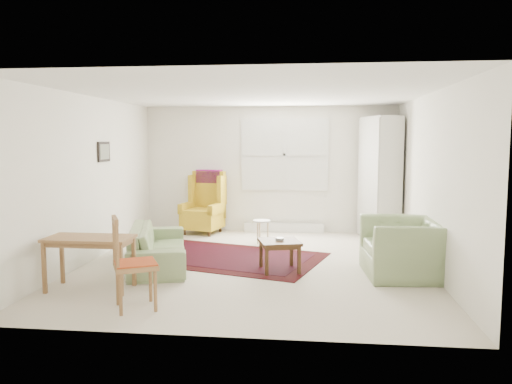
# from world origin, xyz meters

# --- Properties ---
(room) EXTENTS (5.04, 5.54, 2.51)m
(room) POSITION_xyz_m (0.02, 0.21, 1.26)
(room) COLOR beige
(room) RESTS_ON ground
(rug) EXTENTS (3.26, 2.58, 0.03)m
(rug) POSITION_xyz_m (-0.47, 0.38, 0.01)
(rug) COLOR black
(rug) RESTS_ON ground
(sofa) EXTENTS (1.28, 2.11, 0.80)m
(sofa) POSITION_xyz_m (-1.40, -0.19, 0.40)
(sofa) COLOR gray
(sofa) RESTS_ON ground
(armchair) EXTENTS (1.11, 1.25, 0.92)m
(armchair) POSITION_xyz_m (2.10, -0.38, 0.46)
(armchair) COLOR gray
(armchair) RESTS_ON ground
(wingback_chair) EXTENTS (0.87, 0.90, 1.24)m
(wingback_chair) POSITION_xyz_m (-1.29, 2.35, 0.62)
(wingback_chair) COLOR gold
(wingback_chair) RESTS_ON ground
(coffee_table) EXTENTS (0.67, 0.67, 0.44)m
(coffee_table) POSITION_xyz_m (0.40, -0.33, 0.22)
(coffee_table) COLOR #432914
(coffee_table) RESTS_ON ground
(stool) EXTENTS (0.34, 0.34, 0.42)m
(stool) POSITION_xyz_m (-0.04, 1.56, 0.21)
(stool) COLOR white
(stool) RESTS_ON ground
(cabinet) EXTENTS (0.73, 1.01, 2.27)m
(cabinet) POSITION_xyz_m (2.10, 2.22, 1.13)
(cabinet) COLOR silver
(cabinet) RESTS_ON ground
(desk) EXTENTS (1.04, 0.52, 0.66)m
(desk) POSITION_xyz_m (-1.86, -1.45, 0.33)
(desk) COLOR olive
(desk) RESTS_ON ground
(desk_chair) EXTENTS (0.60, 0.60, 1.02)m
(desk_chair) POSITION_xyz_m (-1.06, -2.06, 0.51)
(desk_chair) COLOR olive
(desk_chair) RESTS_ON ground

